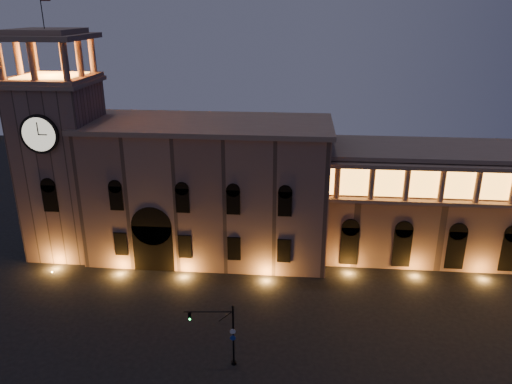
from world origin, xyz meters
TOP-DOWN VIEW (x-y plane):
  - ground at (0.00, 0.00)m, footprint 160.00×160.00m
  - government_building at (-2.08, 21.93)m, footprint 30.80×12.80m
  - clock_tower at (-20.50, 20.98)m, footprint 9.80×9.80m
  - colonnade_wing at (32.00, 23.92)m, footprint 40.60×11.50m
  - traffic_light at (3.32, -0.38)m, footprint 4.56×0.79m

SIDE VIEW (x-z plane):
  - ground at x=0.00m, z-range 0.00..0.00m
  - traffic_light at x=3.32m, z-range 0.16..6.44m
  - colonnade_wing at x=32.00m, z-range 0.08..14.58m
  - government_building at x=-2.08m, z-range -0.03..17.57m
  - clock_tower at x=-20.50m, z-range -3.70..28.70m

